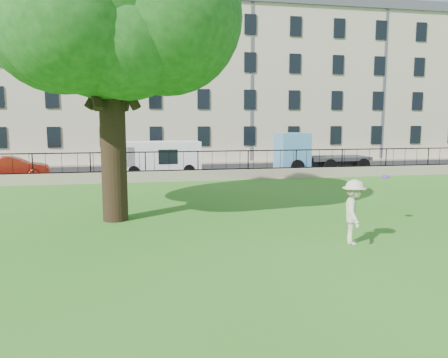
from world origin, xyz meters
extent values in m
plane|color=#2C711B|center=(0.00, 0.00, 0.00)|extent=(120.00, 120.00, 0.00)
cube|color=tan|center=(0.00, 12.00, 0.30)|extent=(50.00, 0.40, 0.60)
cube|color=black|center=(0.00, 12.00, 0.63)|extent=(50.00, 0.05, 0.06)
cube|color=black|center=(0.00, 12.00, 1.70)|extent=(50.00, 0.05, 0.06)
cube|color=black|center=(0.00, 16.70, 0.01)|extent=(60.00, 9.00, 0.01)
cube|color=tan|center=(0.00, 21.90, 0.06)|extent=(60.00, 1.40, 0.12)
cube|color=#C2B79A|center=(0.00, 27.60, 6.50)|extent=(56.00, 10.00, 13.00)
cube|color=#4C4C54|center=(0.00, 27.60, 13.40)|extent=(56.40, 10.40, 0.80)
cylinder|color=black|center=(-4.23, 2.45, 2.37)|extent=(0.87, 0.87, 4.75)
sphere|color=#184A13|center=(-2.43, 1.65, 6.73)|extent=(4.95, 4.95, 4.95)
sphere|color=#184A13|center=(-5.83, 3.25, 7.03)|extent=(5.35, 5.35, 5.35)
imported|color=beige|center=(2.50, -1.91, 0.92)|extent=(1.06, 1.35, 1.83)
cylinder|color=purple|center=(4.55, -0.08, 1.64)|extent=(0.33, 0.34, 0.12)
imported|color=#AD2415|center=(-10.69, 14.63, 0.67)|extent=(4.23, 1.94, 1.34)
cube|color=white|center=(-2.00, 15.40, 1.06)|extent=(5.15, 2.21, 2.13)
cube|color=#5BA0D5|center=(9.10, 15.40, 1.32)|extent=(6.30, 2.28, 2.63)
camera|label=1|loc=(-3.43, -12.98, 3.46)|focal=35.00mm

